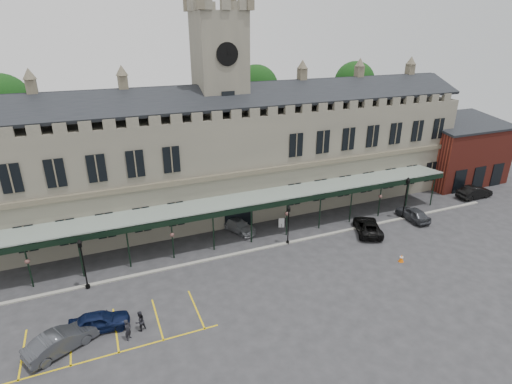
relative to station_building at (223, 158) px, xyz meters
name	(u,v)px	position (x,y,z in m)	size (l,w,h in m)	color
ground	(282,279)	(0.00, -15.91, -6.47)	(140.00, 140.00, 0.00)	#2A2A2C
station_building	(223,158)	(0.00, 0.00, 0.00)	(60.00, 10.36, 17.30)	#625E51
clock_tower	(221,100)	(0.00, 0.09, 6.64)	(5.60, 5.60, 24.80)	#625E51
canopy	(250,220)	(0.00, -8.45, -4.06)	(50.00, 4.10, 4.30)	#8C9E93
brick_annex	(458,152)	(34.00, -2.94, -2.31)	(12.40, 8.36, 9.23)	maroon
kerb	(258,249)	(0.00, -10.41, -6.41)	(60.00, 0.40, 0.12)	gray
parking_markings	(116,334)	(-14.00, -17.41, -6.47)	(16.00, 6.00, 0.01)	gold
tree_behind_left	(3,103)	(-22.00, 9.09, 6.35)	(6.00, 6.00, 16.00)	#332314
tree_behind_mid	(256,89)	(8.00, 9.09, 6.35)	(6.00, 6.00, 16.00)	#332314
tree_behind_right	(354,83)	(24.00, 9.09, 6.35)	(6.00, 6.00, 16.00)	#332314
lamp_post_left	(83,260)	(-15.73, -10.70, -3.68)	(0.44, 0.44, 4.70)	black
lamp_post_mid	(288,221)	(3.27, -10.46, -3.93)	(0.40, 0.40, 4.27)	black
lamp_post_right	(406,194)	(18.21, -10.31, -3.46)	(0.48, 0.48, 5.08)	black
traffic_cone	(401,258)	(11.57, -17.64, -6.10)	(0.47, 0.47, 0.75)	#E55F07
sign_board	(281,223)	(4.28, -6.94, -5.93)	(0.63, 0.24, 1.10)	black
bollard_left	(214,234)	(-3.31, -6.39, -5.99)	(0.17, 0.17, 0.95)	black
bollard_right	(288,218)	(5.60, -6.05, -5.99)	(0.17, 0.17, 0.95)	black
car_left_a	(99,321)	(-15.00, -16.43, -5.75)	(1.69, 4.20, 1.43)	#0B1433
car_left_b	(61,341)	(-17.50, -17.58, -5.70)	(1.63, 4.67, 1.54)	#35373C
car_taxi	(239,226)	(-0.37, -5.91, -5.83)	(1.80, 4.42, 1.28)	#989BA0
car_van	(368,226)	(12.30, -11.55, -5.74)	(2.40, 5.20, 1.45)	black
car_right_a	(413,214)	(19.00, -11.00, -5.72)	(1.77, 4.40, 1.50)	#35373C
car_right_b	(474,192)	(31.00, -9.05, -5.67)	(1.68, 4.81, 1.59)	black
person_a	(128,330)	(-13.20, -18.27, -5.64)	(0.60, 0.40, 1.65)	black
person_b	(140,321)	(-12.30, -17.64, -5.68)	(0.77, 0.60, 1.58)	black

